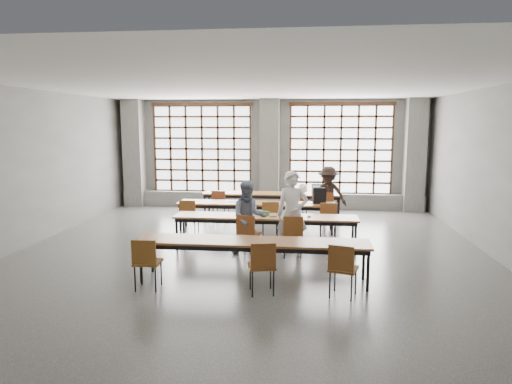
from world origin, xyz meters
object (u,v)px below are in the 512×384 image
phone (273,217)px  green_box (264,213)px  plastic_bag (303,188)px  mouse (309,216)px  laptop_back (318,191)px  student_back (328,195)px  chair_back_right (327,204)px  red_pouch (148,259)px  chair_back_left (220,202)px  chair_mid_left (189,213)px  chair_near_left (146,259)px  desk_row_c (265,219)px  backpack (319,196)px  chair_mid_right (328,216)px  chair_front_right (292,232)px  desk_row_d (253,244)px  desk_row_a (272,195)px  chair_near_right (342,265)px  chair_back_mid (298,204)px  student_female (249,218)px  student_male (292,214)px  laptop_front (292,213)px  chair_front_left (247,231)px  chair_mid_centre (270,215)px  chair_near_mid (262,262)px

phone → green_box: bearing=142.0°
phone → plastic_bag: size_ratio=0.45×
mouse → laptop_back: bearing=85.4°
student_back → chair_back_right: bearing=-89.0°
red_pouch → chair_back_left: bearing=87.9°
chair_mid_left → chair_near_left: same height
desk_row_c → backpack: 2.11m
chair_mid_right → plastic_bag: (-0.63, 2.33, 0.34)m
chair_front_right → mouse: chair_front_right is taller
desk_row_d → mouse: 2.33m
chair_mid_left → laptop_back: 4.02m
desk_row_c → chair_mid_left: 2.25m
desk_row_a → phone: (0.29, -3.41, 0.07)m
chair_near_right → backpack: size_ratio=2.20×
phone → mouse: bearing=5.9°
backpack → chair_back_mid: bearing=112.2°
student_female → laptop_back: 4.21m
desk_row_a → chair_mid_left: (-1.88, -2.28, -0.13)m
student_male → laptop_front: 0.61m
chair_mid_right → desk_row_c: bearing=-143.9°
desk_row_c → chair_front_left: (-0.32, -0.63, -0.13)m
chair_mid_right → chair_mid_centre: bearing=180.0°
chair_front_right → student_female: bearing=172.0°
desk_row_c → chair_mid_right: 1.75m
chair_back_left → chair_near_left: same height
chair_near_left → phone: chair_near_left is taller
plastic_bag → chair_mid_right: bearing=-74.9°
laptop_back → plastic_bag: plastic_bag is taller
laptop_front → desk_row_a: bearing=102.2°
chair_back_left → backpack: bearing=-19.6°
laptop_front → plastic_bag: plastic_bag is taller
chair_near_left → student_back: student_back is taller
desk_row_d → mouse: mouse is taller
chair_back_mid → chair_near_left: same height
red_pouch → chair_front_right: bearing=41.4°
laptop_back → phone: (-1.05, -3.52, -0.05)m
desk_row_d → chair_back_right: bearing=72.9°
laptop_back → phone: 3.67m
chair_back_right → student_female: 3.65m
chair_mid_right → green_box: chair_mid_right is taller
chair_back_right → laptop_front: size_ratio=1.92×
chair_near_right → green_box: chair_near_right is taller
chair_front_left → laptop_front: laptop_front is taller
desk_row_a → chair_near_mid: bearing=-87.1°
chair_back_left → chair_mid_left: (-0.46, -1.65, 0.00)m
chair_front_left → red_pouch: size_ratio=4.40×
chair_near_left → backpack: bearing=56.8°
student_male → green_box: size_ratio=7.09×
chair_back_mid → student_male: size_ratio=0.50×
chair_mid_right → laptop_front: (-0.84, -0.93, 0.25)m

